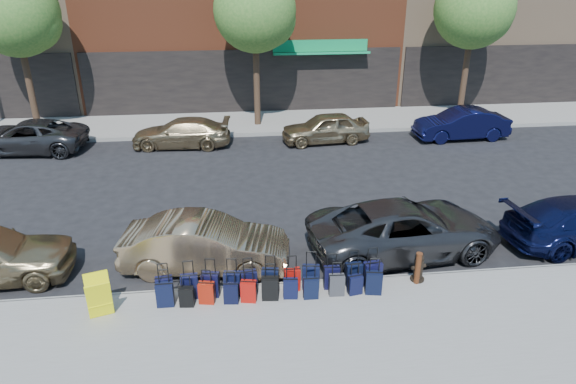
{
  "coord_description": "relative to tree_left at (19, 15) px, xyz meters",
  "views": [
    {
      "loc": [
        -0.77,
        -15.31,
        7.57
      ],
      "look_at": [
        0.79,
        -1.5,
        1.31
      ],
      "focal_mm": 32.0,
      "sensor_mm": 36.0,
      "label": 1
    }
  ],
  "objects": [
    {
      "name": "tree_left",
      "position": [
        0.0,
        0.0,
        0.0
      ],
      "size": [
        3.8,
        3.8,
        7.27
      ],
      "color": "black",
      "rests_on": "sidewalk_far"
    },
    {
      "name": "suitcase_back_0",
      "position": [
        7.34,
        -14.59,
        -4.96
      ],
      "size": [
        0.4,
        0.23,
        0.95
      ],
      "rotation": [
        0.0,
        0.0,
        -0.0
      ],
      "color": "black",
      "rests_on": "sidewalk_near"
    },
    {
      "name": "bollard",
      "position": [
        13.53,
        -14.35,
        -4.82
      ],
      "size": [
        0.16,
        0.16,
        0.86
      ],
      "color": "#38190C",
      "rests_on": "sidewalk_near"
    },
    {
      "name": "suitcase_front_4",
      "position": [
        9.31,
        -14.28,
        -4.97
      ],
      "size": [
        0.42,
        0.27,
        0.94
      ],
      "rotation": [
        0.0,
        0.0,
        0.16
      ],
      "color": "black",
      "rests_on": "sidewalk_near"
    },
    {
      "name": "suitcase_back_9",
      "position": [
        11.88,
        -14.62,
        -5.01
      ],
      "size": [
        0.37,
        0.26,
        0.81
      ],
      "rotation": [
        0.0,
        0.0,
        0.19
      ],
      "color": "black",
      "rests_on": "sidewalk_near"
    },
    {
      "name": "suitcase_back_7",
      "position": [
        10.78,
        -14.67,
        -4.99
      ],
      "size": [
        0.36,
        0.21,
        0.86
      ],
      "rotation": [
        0.0,
        0.0,
        -0.01
      ],
      "color": "black",
      "rests_on": "sidewalk_near"
    },
    {
      "name": "suitcase_front_10",
      "position": [
        12.38,
        -14.34,
        -4.93
      ],
      "size": [
        0.47,
        0.3,
        1.05
      ],
      "rotation": [
        0.0,
        0.0,
        0.14
      ],
      "color": "black",
      "rests_on": "sidewalk_near"
    },
    {
      "name": "suitcase_back_1",
      "position": [
        7.84,
        -14.66,
        -5.01
      ],
      "size": [
        0.35,
        0.23,
        0.81
      ],
      "rotation": [
        0.0,
        0.0,
        -0.1
      ],
      "color": "black",
      "rests_on": "sidewalk_near"
    },
    {
      "name": "suitcase_front_9",
      "position": [
        11.93,
        -14.25,
        -4.96
      ],
      "size": [
        0.42,
        0.25,
        0.97
      ],
      "rotation": [
        0.0,
        0.0,
        0.08
      ],
      "color": "black",
      "rests_on": "sidewalk_near"
    },
    {
      "name": "suitcase_back_6",
      "position": [
        10.3,
        -14.61,
        -5.01
      ],
      "size": [
        0.36,
        0.23,
        0.82
      ],
      "rotation": [
        0.0,
        0.0,
        -0.09
      ],
      "color": "black",
      "rests_on": "sidewalk_near"
    },
    {
      "name": "car_near_1",
      "position": [
        8.24,
        -12.83,
        -4.69
      ],
      "size": [
        4.58,
        2.13,
        1.45
      ],
      "primitive_type": "imported",
      "rotation": [
        0.0,
        0.0,
        1.43
      ],
      "color": "#A08562",
      "rests_on": "ground"
    },
    {
      "name": "suitcase_back_4",
      "position": [
        9.29,
        -14.64,
        -4.99
      ],
      "size": [
        0.4,
        0.27,
        0.87
      ],
      "rotation": [
        0.0,
        0.0,
        -0.18
      ],
      "color": "#A4100A",
      "rests_on": "sidewalk_near"
    },
    {
      "name": "suitcase_front_3",
      "position": [
        8.91,
        -14.31,
        -4.96
      ],
      "size": [
        0.42,
        0.27,
        0.97
      ],
      "rotation": [
        0.0,
        0.0,
        -0.12
      ],
      "color": "black",
      "rests_on": "sidewalk_near"
    },
    {
      "name": "suitcase_back_2",
      "position": [
        8.3,
        -14.59,
        -4.99
      ],
      "size": [
        0.4,
        0.28,
        0.87
      ],
      "rotation": [
        0.0,
        0.0,
        -0.2
      ],
      "color": "#971909",
      "rests_on": "sidewalk_near"
    },
    {
      "name": "ground",
      "position": [
        9.86,
        -9.5,
        -5.41
      ],
      "size": [
        120.0,
        120.0,
        0.0
      ],
      "primitive_type": "plane",
      "color": "black",
      "rests_on": "ground"
    },
    {
      "name": "fire_hydrant",
      "position": [
        13.6,
        -14.23,
        -4.9
      ],
      "size": [
        0.4,
        0.35,
        0.78
      ],
      "rotation": [
        0.0,
        0.0,
        0.23
      ],
      "color": "black",
      "rests_on": "sidewalk_near"
    },
    {
      "name": "car_far_1",
      "position": [
        6.82,
        -2.59,
        -4.79
      ],
      "size": [
        4.45,
        2.1,
        1.25
      ],
      "primitive_type": "imported",
      "rotation": [
        0.0,
        0.0,
        -1.65
      ],
      "color": "#9C855F",
      "rests_on": "ground"
    },
    {
      "name": "tree_center",
      "position": [
        10.5,
        0.0,
        0.0
      ],
      "size": [
        3.8,
        3.8,
        7.27
      ],
      "color": "black",
      "rests_on": "sidewalk_far"
    },
    {
      "name": "display_rack",
      "position": [
        5.9,
        -14.76,
        -4.78
      ],
      "size": [
        0.69,
        0.73,
        0.97
      ],
      "rotation": [
        0.0,
        0.0,
        0.29
      ],
      "color": "#FCF80E",
      "rests_on": "sidewalk_near"
    },
    {
      "name": "suitcase_back_10",
      "position": [
        12.33,
        -14.66,
        -4.97
      ],
      "size": [
        0.43,
        0.3,
        0.94
      ],
      "rotation": [
        0.0,
        0.0,
        -0.18
      ],
      "color": "black",
      "rests_on": "sidewalk_near"
    },
    {
      "name": "curb_far",
      "position": [
        9.86,
        -1.52,
        -5.34
      ],
      "size": [
        60.0,
        0.08,
        0.15
      ],
      "primitive_type": "cube",
      "color": "gray",
      "rests_on": "ground"
    },
    {
      "name": "suitcase_back_5",
      "position": [
        9.81,
        -14.61,
        -4.97
      ],
      "size": [
        0.42,
        0.26,
        0.94
      ],
      "rotation": [
        0.0,
        0.0,
        -0.09
      ],
      "color": "black",
      "rests_on": "sidewalk_near"
    },
    {
      "name": "suitcase_front_6",
      "position": [
        10.38,
        -14.29,
        -4.97
      ],
      "size": [
        0.39,
        0.22,
        0.94
      ],
      "rotation": [
        0.0,
        0.0,
        0.03
      ],
      "color": "#A40F0A",
      "rests_on": "sidewalk_near"
    },
    {
      "name": "suitcase_back_8",
      "position": [
        11.42,
        -14.61,
        -4.99
      ],
      "size": [
        0.38,
        0.23,
        0.88
      ],
      "rotation": [
        0.0,
        0.0,
        -0.03
      ],
      "color": "#333338",
      "rests_on": "sidewalk_near"
    },
    {
      "name": "suitcase_front_5",
      "position": [
        9.83,
        -14.3,
        -4.95
      ],
      "size": [
        0.44,
        0.3,
        0.99
      ],
      "rotation": [
        0.0,
        0.0,
        -0.18
      ],
      "color": "black",
      "rests_on": "sidewalk_near"
    },
    {
      "name": "sidewalk_near",
      "position": [
        9.86,
        -16.0,
        -5.34
      ],
      "size": [
        60.0,
        4.0,
        0.15
      ],
      "primitive_type": "cube",
      "color": "gray",
      "rests_on": "ground"
    },
    {
      "name": "sidewalk_far",
      "position": [
        9.86,
        0.5,
        -5.34
      ],
      "size": [
        60.0,
        4.0,
        0.15
      ],
      "primitive_type": "cube",
      "color": "gray",
      "rests_on": "ground"
    },
    {
      "name": "suitcase_front_2",
      "position": [
        8.39,
        -14.31,
        -4.95
      ],
      "size": [
        0.45,
        0.3,
        1.0
      ],
      "rotation": [
        0.0,
        0.0,
        -0.2
      ],
      "color": "black",
      "rests_on": "sidewalk_near"
    },
    {
      "name": "suitcase_front_7",
      "position": [
        10.84,
        -14.27,
        -4.95
      ],
      "size": [
        0.45,
        0.29,
        1.01
      ],
      "rotation": [
        0.0,
        0.0,
        -0.16
      ],
      "color": "black",
      "rests_on": "sidewalk_near"
    },
    {
      "name": "suitcase_front_8",
      "position": [
        11.36,
        -14.31,
        -4.97
      ],
      "size": [
        0.39,
        0.22,
        0.94
      ],
      "rotation": [
        0.0,
        0.0,
        -0.03
      ],
      "color": "black",
      "rests_on": "sidewalk_near"
    },
    {
      "name": "suitcase_back_3",
      "position": [
        8.88,
        -14.65,
        -5.0
      ],
      "size": [
        0.37,
        0.24,
        0.83
      ],
      "rotation": [
        0.0,
        0.0,
        -0.1
      ],
      "color": "black",
      "rests_on": "sidewalk_near"
    },
    {
      "name": "car_far_0",
      "position": [
        0.28,
        -2.56,
        -4.73
      ],
      "size": [
        5.07,
        2.67,
        1.36
      ],
      "primitive_type": "imported",
      "rotation": [
        0.0,
        0.0,
        -1.66
      ],
      "color": "#38383A",
      "rests_on": "ground"
    },
    {
      "name": "suitcase_front_1",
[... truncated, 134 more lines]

